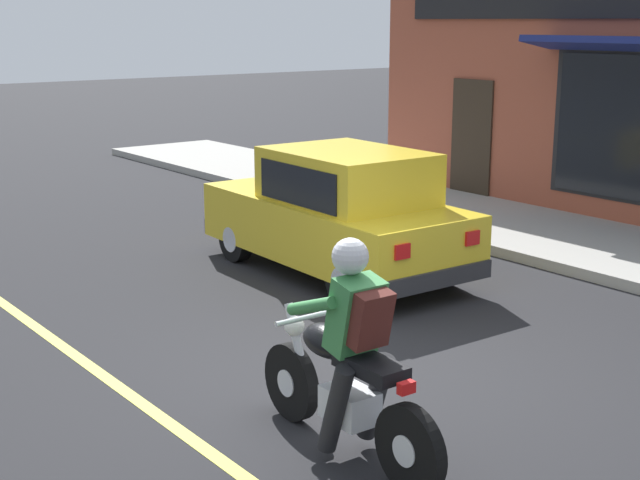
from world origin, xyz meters
TOP-DOWN VIEW (x-y plane):
  - ground_plane at (0.00, 0.00)m, footprint 80.00×80.00m
  - sidewalk_curb at (5.40, 3.00)m, footprint 2.60×22.00m
  - lane_stripe at (-1.80, 3.00)m, footprint 0.12×19.80m
  - storefront_building at (6.93, 2.32)m, footprint 1.25×9.65m
  - motorcycle_with_rider at (-1.00, -0.97)m, footprint 0.56×2.02m
  - car_hatchback at (1.92, 2.78)m, footprint 1.77×3.84m

SIDE VIEW (x-z plane):
  - ground_plane at x=0.00m, z-range 0.00..0.00m
  - lane_stripe at x=-1.80m, z-range 0.00..0.01m
  - sidewalk_curb at x=5.40m, z-range 0.00..0.14m
  - motorcycle_with_rider at x=-1.00m, z-range -0.13..1.49m
  - car_hatchback at x=1.92m, z-range -0.02..1.55m
  - storefront_building at x=6.93m, z-range 0.01..4.21m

